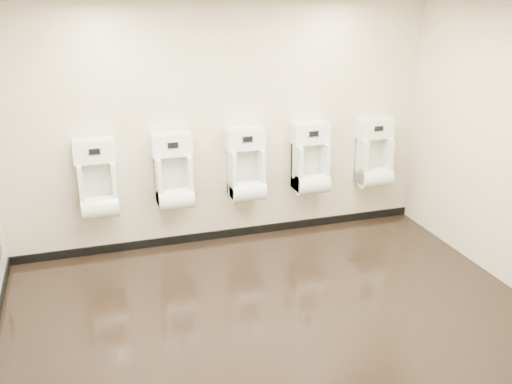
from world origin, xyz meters
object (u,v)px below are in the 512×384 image
at_px(urinal_1, 174,177).
at_px(urinal_4, 374,157).
at_px(urinal_2, 246,170).
at_px(urinal_3, 311,163).
at_px(urinal_0, 98,184).

relative_size(urinal_1, urinal_4, 1.00).
bearing_deg(urinal_2, urinal_3, 0.00).
distance_m(urinal_2, urinal_3, 0.81).
relative_size(urinal_0, urinal_3, 1.00).
bearing_deg(urinal_0, urinal_4, 0.00).
height_order(urinal_2, urinal_3, same).
relative_size(urinal_1, urinal_2, 1.00).
height_order(urinal_2, urinal_4, same).
xyz_separation_m(urinal_2, urinal_4, (1.67, 0.00, 0.00)).
bearing_deg(urinal_4, urinal_3, 180.00).
height_order(urinal_3, urinal_4, same).
bearing_deg(urinal_2, urinal_0, 180.00).
bearing_deg(urinal_1, urinal_0, 180.00).
distance_m(urinal_0, urinal_2, 1.69).
relative_size(urinal_3, urinal_4, 1.00).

